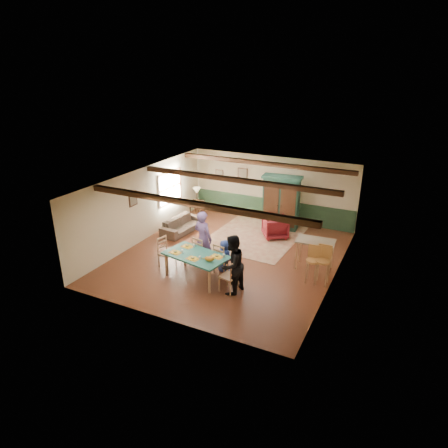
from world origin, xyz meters
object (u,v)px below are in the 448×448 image
at_px(dining_chair_end_right, 229,275).
at_px(dining_chair_end_left, 167,253).
at_px(end_table, 197,208).
at_px(person_child, 224,256).
at_px(armoire, 281,203).
at_px(armchair, 275,227).
at_px(sofa, 182,225).
at_px(person_man, 203,238).
at_px(person_woman, 232,265).
at_px(dining_chair_far_left, 202,251).
at_px(cat, 209,258).
at_px(bar_stool_right, 322,266).
at_px(dining_chair_far_right, 223,258).
at_px(table_lamp, 197,194).
at_px(counter_table, 314,255).
at_px(bar_stool_left, 313,265).
at_px(dining_table, 196,267).

bearing_deg(dining_chair_end_right, dining_chair_end_left, -90.00).
bearing_deg(end_table, person_child, -50.71).
xyz_separation_m(armoire, armchair, (0.12, -0.95, -0.67)).
xyz_separation_m(dining_chair_end_right, armchair, (-0.12, 4.29, -0.10)).
height_order(armoire, sofa, armoire).
height_order(person_man, person_woman, person_man).
xyz_separation_m(dining_chair_far_left, person_woman, (1.59, -1.08, 0.37)).
bearing_deg(person_child, cat, 99.46).
xyz_separation_m(dining_chair_end_left, armchair, (2.30, 3.84, -0.10)).
distance_m(dining_chair_end_left, cat, 1.86).
relative_size(person_woman, bar_stool_right, 1.46).
height_order(dining_chair_far_right, person_man, person_man).
height_order(person_woman, bar_stool_right, person_woman).
distance_m(table_lamp, bar_stool_right, 7.10).
xyz_separation_m(dining_chair_far_left, cat, (0.84, -1.05, 0.39)).
relative_size(armchair, sofa, 0.45).
height_order(dining_chair_end_left, counter_table, dining_chair_end_left).
xyz_separation_m(dining_chair_end_right, table_lamp, (-3.92, 5.01, 0.45)).
xyz_separation_m(dining_chair_end_left, bar_stool_left, (4.43, 1.11, 0.07)).
bearing_deg(dining_table, person_woman, -10.69).
bearing_deg(armoire, dining_chair_end_right, -92.36).
bearing_deg(person_woman, dining_table, -90.00).
distance_m(counter_table, bar_stool_right, 0.97).
relative_size(sofa, table_lamp, 3.26).
height_order(person_child, bar_stool_right, bar_stool_right).
distance_m(end_table, bar_stool_left, 6.87).
bearing_deg(dining_chair_far_right, armoire, -84.63).
height_order(dining_chair_end_left, person_man, person_man).
height_order(table_lamp, bar_stool_left, table_lamp).
bearing_deg(cat, armoire, 96.22).
height_order(armoire, armchair, armoire).
bearing_deg(armchair, person_woman, 58.95).
height_order(end_table, counter_table, counter_table).
distance_m(dining_chair_end_right, person_child, 1.17).
relative_size(dining_chair_end_left, person_child, 0.95).
distance_m(dining_table, dining_chair_far_left, 0.89).
distance_m(armchair, table_lamp, 3.91).
bearing_deg(dining_chair_far_left, table_lamp, -47.64).
bearing_deg(dining_chair_end_right, person_child, -136.85).
distance_m(dining_chair_far_left, armchair, 3.51).
distance_m(dining_chair_far_left, counter_table, 3.61).
height_order(bar_stool_left, bar_stool_right, bar_stool_right).
bearing_deg(dining_chair_end_left, person_woman, -90.00).
relative_size(dining_chair_end_right, bar_stool_right, 0.84).
xyz_separation_m(dining_chair_far_left, dining_chair_end_left, (-0.93, -0.61, 0.00)).
xyz_separation_m(dining_chair_end_left, bar_stool_right, (4.71, 1.14, 0.10)).
bearing_deg(dining_chair_far_left, dining_chair_end_right, 155.08).
xyz_separation_m(person_child, cat, (-0.02, -0.98, 0.36)).
height_order(sofa, bar_stool_left, bar_stool_left).
height_order(dining_chair_far_left, dining_chair_far_right, same).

